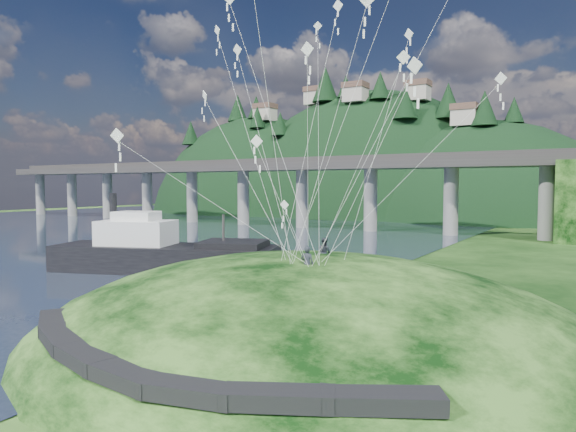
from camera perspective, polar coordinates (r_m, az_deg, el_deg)
The scene contains 10 objects.
ground at distance 34.14m, azimuth -11.33°, elevation -12.12°, with size 320.00×320.00×0.00m, color black.
water at distance 109.23m, azimuth -28.47°, elevation -1.73°, with size 240.00×240.00×0.00m, color #2D3A54.
grass_hill at distance 31.61m, azimuth 2.46°, elevation -16.20°, with size 36.00×32.00×13.00m.
footpath at distance 21.89m, azimuth -14.63°, elevation -15.46°, with size 22.29×5.84×0.83m.
bridge at distance 106.03m, azimuth 4.20°, elevation 3.78°, with size 160.00×11.00×15.00m.
far_ridge at distance 161.26m, azimuth 7.33°, elevation -2.44°, with size 153.00×70.00×94.50m.
work_barge at distance 55.72m, azimuth -13.88°, elevation -3.91°, with size 24.38×14.15×8.26m.
wooden_dock at distance 41.93m, azimuth -8.30°, elevation -8.59°, with size 12.78×4.67×0.90m.
kite_flyers at distance 30.38m, azimuth 3.49°, elevation -2.70°, with size 2.21×5.19×1.91m.
kite_swarm at distance 32.12m, azimuth 2.72°, elevation 18.90°, with size 19.71×16.55×21.02m.
Camera 1 is at (22.51, -23.98, 9.15)m, focal length 32.00 mm.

